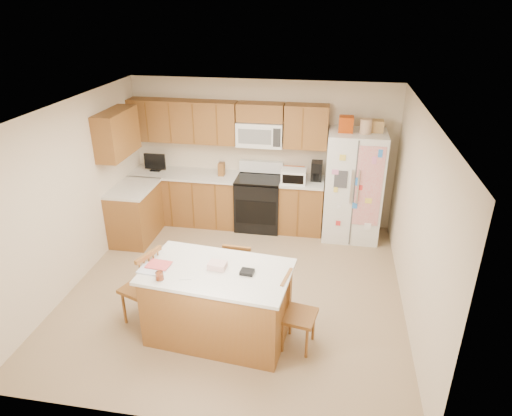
% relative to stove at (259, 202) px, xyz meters
% --- Properties ---
extents(ground, '(4.50, 4.50, 0.00)m').
position_rel_stove_xyz_m(ground, '(0.00, -1.94, -0.47)').
color(ground, '#988561').
rests_on(ground, ground).
extents(room_shell, '(4.60, 4.60, 2.52)m').
position_rel_stove_xyz_m(room_shell, '(0.00, -1.94, 0.97)').
color(room_shell, beige).
rests_on(room_shell, ground).
extents(cabinetry, '(3.36, 1.56, 2.15)m').
position_rel_stove_xyz_m(cabinetry, '(-0.98, -0.15, 0.44)').
color(cabinetry, brown).
rests_on(cabinetry, ground).
extents(stove, '(0.76, 0.65, 1.13)m').
position_rel_stove_xyz_m(stove, '(0.00, 0.00, 0.00)').
color(stove, black).
rests_on(stove, ground).
extents(refrigerator, '(0.90, 0.79, 2.04)m').
position_rel_stove_xyz_m(refrigerator, '(1.57, -0.06, 0.45)').
color(refrigerator, white).
rests_on(refrigerator, ground).
extents(island, '(1.75, 1.12, 1.00)m').
position_rel_stove_xyz_m(island, '(-0.00, -2.89, -0.02)').
color(island, brown).
rests_on(island, ground).
extents(windsor_chair_left, '(0.54, 0.55, 1.01)m').
position_rel_stove_xyz_m(windsor_chair_left, '(-0.97, -2.79, 0.01)').
color(windsor_chair_left, brown).
rests_on(windsor_chair_left, ground).
extents(windsor_chair_back, '(0.40, 0.38, 0.89)m').
position_rel_stove_xyz_m(windsor_chair_back, '(0.10, -2.16, -0.05)').
color(windsor_chair_back, brown).
rests_on(windsor_chair_back, ground).
extents(windsor_chair_right, '(0.44, 0.46, 0.92)m').
position_rel_stove_xyz_m(windsor_chair_right, '(0.92, -2.93, -0.04)').
color(windsor_chair_right, brown).
rests_on(windsor_chair_right, ground).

